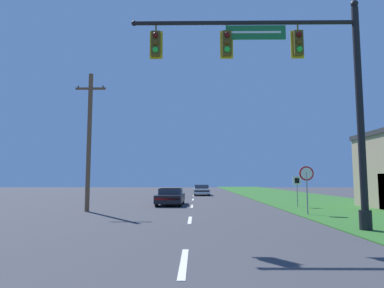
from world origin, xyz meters
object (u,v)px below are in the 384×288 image
car_ahead (171,197)px  utility_pole_near (89,139)px  far_car (202,190)px  stop_sign (307,179)px  route_sign_post (297,184)px  signal_mast (298,83)px

car_ahead → utility_pole_near: size_ratio=0.55×
far_car → utility_pole_near: size_ratio=0.57×
stop_sign → route_sign_post: size_ratio=1.23×
far_car → utility_pole_near: utility_pole_near is taller
utility_pole_near → route_sign_post: bearing=12.9°
far_car → route_sign_post: (6.09, -17.67, 0.92)m
car_ahead → route_sign_post: 8.88m
signal_mast → route_sign_post: (2.89, 10.44, -3.93)m
car_ahead → signal_mast: bearing=-65.4°
far_car → route_sign_post: 18.71m
far_car → route_sign_post: size_ratio=2.31×
signal_mast → route_sign_post: 11.53m
stop_sign → utility_pole_near: bearing=171.3°
signal_mast → stop_sign: (1.98, 5.57, -3.59)m
stop_sign → signal_mast: bearing=-109.5°
utility_pole_near → signal_mast: bearing=-36.1°
route_sign_post → utility_pole_near: (-13.10, -3.01, 2.72)m
car_ahead → stop_sign: (7.68, -6.87, 1.26)m
signal_mast → stop_sign: signal_mast is taller
car_ahead → stop_sign: bearing=-41.8°
far_car → stop_sign: stop_sign is taller
car_ahead → stop_sign: size_ratio=1.81×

